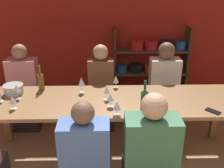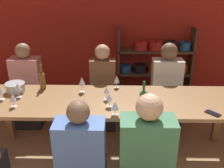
% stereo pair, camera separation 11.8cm
% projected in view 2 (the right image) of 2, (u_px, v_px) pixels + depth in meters
% --- Properties ---
extents(wall_back_red, '(8.80, 0.06, 2.70)m').
position_uv_depth(wall_back_red, '(118.00, 17.00, 4.44)').
color(wall_back_red, red).
rests_on(wall_back_red, ground_plane).
extents(shelf_unit, '(1.28, 0.30, 1.21)m').
position_uv_depth(shelf_unit, '(155.00, 67.00, 4.57)').
color(shelf_unit, '#4C3828').
rests_on(shelf_unit, ground_plane).
extents(dining_table, '(2.87, 0.80, 0.75)m').
position_uv_depth(dining_table, '(112.00, 106.00, 2.97)').
color(dining_table, olive).
rests_on(dining_table, ground_plane).
extents(mixing_bowl, '(0.24, 0.24, 0.11)m').
position_uv_depth(mixing_bowl, '(15.00, 87.00, 3.12)').
color(mixing_bowl, '#B7BABC').
rests_on(mixing_bowl, dining_table).
extents(wine_bottle_green, '(0.08, 0.08, 0.32)m').
position_uv_depth(wine_bottle_green, '(143.00, 99.00, 2.68)').
color(wine_bottle_green, '#1E4C23').
rests_on(wine_bottle_green, dining_table).
extents(wine_bottle_dark, '(0.07, 0.07, 0.31)m').
position_uv_depth(wine_bottle_dark, '(42.00, 79.00, 3.18)').
color(wine_bottle_dark, brown).
rests_on(wine_bottle_dark, dining_table).
extents(wine_glass_red_a, '(0.08, 0.08, 0.15)m').
position_uv_depth(wine_glass_red_a, '(109.00, 97.00, 2.75)').
color(wine_glass_red_a, white).
rests_on(wine_glass_red_a, dining_table).
extents(wine_glass_red_b, '(0.07, 0.07, 0.16)m').
position_uv_depth(wine_glass_red_b, '(13.00, 98.00, 2.75)').
color(wine_glass_red_b, white).
rests_on(wine_glass_red_b, dining_table).
extents(wine_glass_white_a, '(0.08, 0.08, 0.17)m').
position_uv_depth(wine_glass_white_a, '(18.00, 87.00, 2.95)').
color(wine_glass_white_a, white).
rests_on(wine_glass_white_a, dining_table).
extents(wine_glass_empty_a, '(0.07, 0.07, 0.16)m').
position_uv_depth(wine_glass_empty_a, '(117.00, 79.00, 3.20)').
color(wine_glass_empty_a, white).
rests_on(wine_glass_empty_a, dining_table).
extents(wine_glass_red_c, '(0.07, 0.07, 0.19)m').
position_uv_depth(wine_glass_red_c, '(82.00, 81.00, 3.08)').
color(wine_glass_red_c, white).
rests_on(wine_glass_red_c, dining_table).
extents(wine_glass_empty_b, '(0.07, 0.07, 0.17)m').
position_uv_depth(wine_glass_empty_b, '(0.00, 90.00, 2.90)').
color(wine_glass_empty_b, white).
rests_on(wine_glass_empty_b, dining_table).
extents(wine_glass_white_b, '(0.08, 0.08, 0.16)m').
position_uv_depth(wine_glass_white_b, '(155.00, 102.00, 2.66)').
color(wine_glass_white_b, white).
rests_on(wine_glass_white_b, dining_table).
extents(wine_glass_empty_c, '(0.07, 0.07, 0.16)m').
position_uv_depth(wine_glass_empty_c, '(107.00, 90.00, 2.90)').
color(wine_glass_empty_c, white).
rests_on(wine_glass_empty_c, dining_table).
extents(wine_glass_red_d, '(0.08, 0.08, 0.15)m').
position_uv_depth(wine_glass_red_d, '(115.00, 106.00, 2.59)').
color(wine_glass_red_d, white).
rests_on(wine_glass_red_d, dining_table).
extents(cell_phone, '(0.15, 0.16, 0.01)m').
position_uv_depth(cell_phone, '(213.00, 113.00, 2.65)').
color(cell_phone, black).
rests_on(cell_phone, dining_table).
extents(person_far_a, '(0.40, 0.50, 1.20)m').
position_uv_depth(person_far_a, '(29.00, 95.00, 3.76)').
color(person_far_a, '#2D2D38').
rests_on(person_far_a, ground_plane).
extents(person_far_b, '(0.40, 0.51, 1.22)m').
position_uv_depth(person_far_b, '(165.00, 96.00, 3.70)').
color(person_far_b, '#2D2D38').
rests_on(person_far_b, ground_plane).
extents(person_far_c, '(0.34, 0.43, 1.20)m').
position_uv_depth(person_far_c, '(103.00, 96.00, 3.69)').
color(person_far_c, '#2D2D38').
rests_on(person_far_c, ground_plane).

